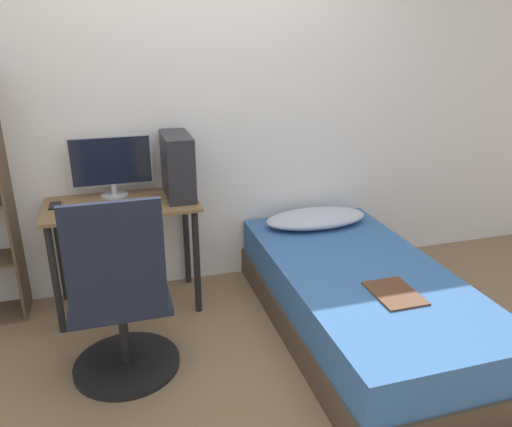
# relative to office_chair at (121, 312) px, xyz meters

# --- Properties ---
(ground_plane) EXTENTS (14.00, 14.00, 0.00)m
(ground_plane) POSITION_rel_office_chair_xyz_m (0.59, -0.39, -0.40)
(ground_plane) COLOR #846647
(wall_back) EXTENTS (8.00, 0.05, 2.50)m
(wall_back) POSITION_rel_office_chair_xyz_m (0.59, 1.04, 0.85)
(wall_back) COLOR silver
(wall_back) RESTS_ON ground_plane
(desk) EXTENTS (0.97, 0.52, 0.75)m
(desk) POSITION_rel_office_chair_xyz_m (0.06, 0.76, 0.21)
(desk) COLOR brown
(desk) RESTS_ON ground_plane
(office_chair) EXTENTS (0.59, 0.59, 1.07)m
(office_chair) POSITION_rel_office_chair_xyz_m (0.00, 0.00, 0.00)
(office_chair) COLOR black
(office_chair) RESTS_ON ground_plane
(bed) EXTENTS (1.00, 1.98, 0.43)m
(bed) POSITION_rel_office_chair_xyz_m (1.43, 0.03, -0.19)
(bed) COLOR #4C3D2D
(bed) RESTS_ON ground_plane
(pillow) EXTENTS (0.76, 0.36, 0.11)m
(pillow) POSITION_rel_office_chair_xyz_m (1.43, 0.76, 0.09)
(pillow) COLOR #B2B7C6
(pillow) RESTS_ON bed
(magazine) EXTENTS (0.24, 0.32, 0.01)m
(magazine) POSITION_rel_office_chair_xyz_m (1.45, -0.30, 0.04)
(magazine) COLOR #56331E
(magazine) RESTS_ON bed
(monitor) EXTENTS (0.53, 0.18, 0.41)m
(monitor) POSITION_rel_office_chair_xyz_m (0.03, 0.92, 0.57)
(monitor) COLOR #B7B7BC
(monitor) RESTS_ON desk
(keyboard) EXTENTS (0.36, 0.12, 0.02)m
(keyboard) POSITION_rel_office_chair_xyz_m (-0.01, 0.65, 0.36)
(keyboard) COLOR black
(keyboard) RESTS_ON desk
(pc_tower) EXTENTS (0.17, 0.41, 0.42)m
(pc_tower) POSITION_rel_office_chair_xyz_m (0.44, 0.79, 0.55)
(pc_tower) COLOR #232328
(pc_tower) RESTS_ON desk
(mouse) EXTENTS (0.06, 0.09, 0.02)m
(mouse) POSITION_rel_office_chair_xyz_m (0.22, 0.65, 0.36)
(mouse) COLOR black
(mouse) RESTS_ON desk
(phone) EXTENTS (0.07, 0.14, 0.01)m
(phone) POSITION_rel_office_chair_xyz_m (-0.34, 0.81, 0.35)
(phone) COLOR black
(phone) RESTS_ON desk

